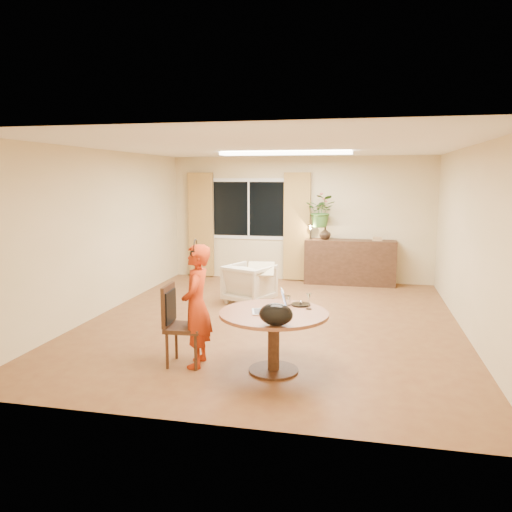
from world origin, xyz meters
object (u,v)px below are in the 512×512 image
(dining_table, at_px, (274,325))
(dining_chair, at_px, (185,325))
(armchair, at_px, (250,283))
(child, at_px, (197,306))
(sideboard, at_px, (350,262))

(dining_table, relative_size, dining_chair, 1.29)
(armchair, bearing_deg, dining_chair, 111.30)
(dining_table, xyz_separation_m, armchair, (-0.97, 3.02, -0.20))
(child, bearing_deg, sideboard, 154.70)
(dining_table, xyz_separation_m, sideboard, (0.70, 4.93, -0.09))
(dining_table, distance_m, dining_chair, 1.04)
(dining_chair, height_order, sideboard, dining_chair)
(child, distance_m, sideboard, 5.18)
(dining_chair, bearing_deg, dining_table, -3.07)
(dining_table, bearing_deg, armchair, 107.73)
(child, height_order, sideboard, child)
(dining_chair, xyz_separation_m, child, (0.14, 0.01, 0.24))
(dining_table, height_order, sideboard, sideboard)
(dining_chair, xyz_separation_m, armchair, (0.07, 3.02, -0.13))
(dining_table, bearing_deg, dining_chair, -179.89)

